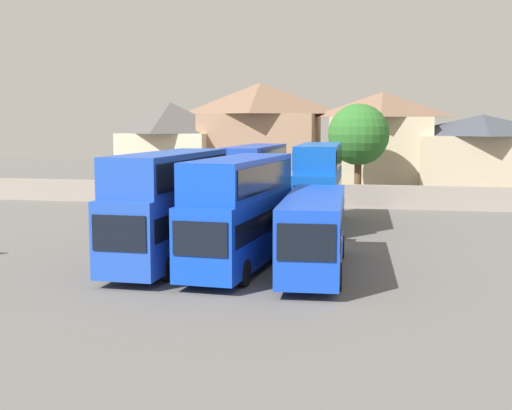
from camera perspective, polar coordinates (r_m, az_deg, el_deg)
ground at (r=48.68m, az=3.61°, el=-0.95°), size 140.00×140.00×0.00m
depot_boundary_wall at (r=54.28m, az=4.49°, el=0.79°), size 56.00×0.50×1.80m
bus_1 at (r=32.18m, az=-7.12°, el=0.28°), size 2.80×11.04×5.15m
bus_2 at (r=30.80m, az=-1.33°, el=-0.15°), size 3.14×10.25×4.97m
bus_3 at (r=30.39m, az=4.82°, el=-1.92°), size 3.13×10.97×3.37m
bus_4 at (r=44.99m, az=-0.09°, el=2.07°), size 2.55×10.58×5.05m
bus_5 at (r=43.93m, az=5.20°, el=2.03°), size 3.03×10.67×5.18m
house_terrace_left at (r=66.43m, az=-6.99°, el=4.80°), size 8.72×8.14×8.45m
house_terrace_centre at (r=65.41m, az=0.36°, el=5.63°), size 11.08×7.39×10.27m
house_terrace_right at (r=63.47m, az=10.27°, el=5.02°), size 9.29×6.32×9.27m
house_terrace_far_right at (r=63.38m, az=18.01°, el=3.86°), size 11.01×7.37×7.25m
tree_behind_wall at (r=56.16m, az=8.41°, el=5.71°), size 4.89×4.89×8.05m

